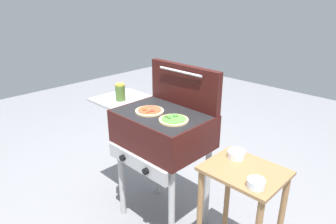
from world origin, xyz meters
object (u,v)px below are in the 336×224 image
pizza_veggie (173,119)px  prep_table (242,200)px  pizza_pepperoni (150,111)px  sauce_jar (120,92)px  topping_bowl_near (256,184)px  grill (161,131)px  topping_bowl_far (236,155)px

pizza_veggie → prep_table: pizza_veggie is taller
pizza_pepperoni → pizza_veggie: same height
sauce_jar → topping_bowl_near: (1.21, -0.07, -0.20)m
pizza_pepperoni → sauce_jar: size_ratio=1.52×
grill → topping_bowl_far: grill is taller
topping_bowl_near → sauce_jar: bearing=176.7°
grill → prep_table: grill is taller
prep_table → topping_bowl_near: size_ratio=7.88×
prep_table → topping_bowl_near: topping_bowl_near is taller
pizza_veggie → topping_bowl_far: size_ratio=1.80×
topping_bowl_near → topping_bowl_far: size_ratio=0.88×
pizza_pepperoni → prep_table: bearing=4.1°
pizza_veggie → sauce_jar: size_ratio=1.48×
sauce_jar → topping_bowl_far: bearing=6.9°
prep_table → topping_bowl_far: topping_bowl_far is taller
grill → pizza_veggie: 0.23m
grill → topping_bowl_far: 0.57m
grill → pizza_pepperoni: (-0.06, -0.05, 0.15)m
pizza_pepperoni → sauce_jar: sauce_jar is taller
prep_table → topping_bowl_near: 0.29m
grill → pizza_veggie: bearing=-15.6°
pizza_pepperoni → topping_bowl_near: size_ratio=2.12×
grill → topping_bowl_far: (0.57, 0.08, 0.00)m
grill → pizza_veggie: (0.16, -0.05, 0.15)m
pizza_pepperoni → grill: bearing=38.1°
sauce_jar → prep_table: bearing=2.1°
grill → topping_bowl_far: bearing=8.2°
pizza_pepperoni → prep_table: size_ratio=0.27×
pizza_pepperoni → topping_bowl_far: size_ratio=1.86×
grill → sauce_jar: size_ratio=7.35×
grill → pizza_veggie: size_ratio=4.98×
pizza_pepperoni → topping_bowl_near: (0.86, -0.06, -0.15)m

